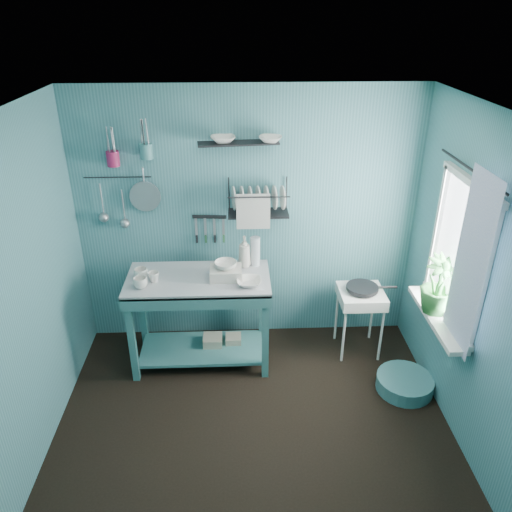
{
  "coord_description": "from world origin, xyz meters",
  "views": [
    {
      "loc": [
        -0.11,
        -2.87,
        3.08
      ],
      "look_at": [
        0.05,
        0.85,
        1.2
      ],
      "focal_mm": 35.0,
      "sensor_mm": 36.0,
      "label": 1
    }
  ],
  "objects_px": {
    "mug_right": "(141,274)",
    "utensil_cup_magenta": "(113,159)",
    "hotplate_stand": "(359,321)",
    "wash_tub": "(226,273)",
    "dish_rack": "(258,198)",
    "potted_plant": "(438,285)",
    "soap_bottle": "(244,252)",
    "colander": "(145,196)",
    "mug_mid": "(154,277)",
    "storage_tin_large": "(213,346)",
    "floor_basin": "(405,383)",
    "frying_pan": "(362,288)",
    "water_bottle": "(255,251)",
    "work_counter": "(201,320)",
    "storage_tin_small": "(234,344)",
    "mug_left": "(140,283)",
    "utensil_cup_teal": "(146,151)"
  },
  "relations": [
    {
      "from": "mug_right",
      "to": "utensil_cup_magenta",
      "type": "xyz_separation_m",
      "value": [
        -0.21,
        0.39,
        0.93
      ]
    },
    {
      "from": "hotplate_stand",
      "to": "utensil_cup_magenta",
      "type": "relative_size",
      "value": 5.14
    },
    {
      "from": "wash_tub",
      "to": "hotplate_stand",
      "type": "bearing_deg",
      "value": 5.06
    },
    {
      "from": "dish_rack",
      "to": "potted_plant",
      "type": "bearing_deg",
      "value": -27.71
    },
    {
      "from": "soap_bottle",
      "to": "colander",
      "type": "bearing_deg",
      "value": 166.18
    },
    {
      "from": "mug_mid",
      "to": "dish_rack",
      "type": "relative_size",
      "value": 0.18
    },
    {
      "from": "potted_plant",
      "to": "storage_tin_large",
      "type": "bearing_deg",
      "value": 163.25
    },
    {
      "from": "mug_mid",
      "to": "colander",
      "type": "relative_size",
      "value": 0.36
    },
    {
      "from": "dish_rack",
      "to": "floor_basin",
      "type": "height_order",
      "value": "dish_rack"
    },
    {
      "from": "frying_pan",
      "to": "potted_plant",
      "type": "relative_size",
      "value": 0.61
    },
    {
      "from": "dish_rack",
      "to": "hotplate_stand",
      "type": "bearing_deg",
      "value": -10.91
    },
    {
      "from": "dish_rack",
      "to": "frying_pan",
      "type": "bearing_deg",
      "value": -10.91
    },
    {
      "from": "storage_tin_large",
      "to": "wash_tub",
      "type": "bearing_deg",
      "value": -25.02
    },
    {
      "from": "wash_tub",
      "to": "water_bottle",
      "type": "height_order",
      "value": "water_bottle"
    },
    {
      "from": "hotplate_stand",
      "to": "colander",
      "type": "distance_m",
      "value": 2.34
    },
    {
      "from": "potted_plant",
      "to": "mug_right",
      "type": "bearing_deg",
      "value": 168.3
    },
    {
      "from": "dish_rack",
      "to": "floor_basin",
      "type": "bearing_deg",
      "value": -30.32
    },
    {
      "from": "mug_mid",
      "to": "colander",
      "type": "xyz_separation_m",
      "value": [
        -0.09,
        0.48,
        0.57
      ]
    },
    {
      "from": "hotplate_stand",
      "to": "mug_mid",
      "type": "bearing_deg",
      "value": -177.95
    },
    {
      "from": "mug_right",
      "to": "frying_pan",
      "type": "bearing_deg",
      "value": 2.62
    },
    {
      "from": "frying_pan",
      "to": "storage_tin_large",
      "type": "xyz_separation_m",
      "value": [
        -1.42,
        -0.04,
        -0.6
      ]
    },
    {
      "from": "work_counter",
      "to": "frying_pan",
      "type": "bearing_deg",
      "value": 11.66
    },
    {
      "from": "soap_bottle",
      "to": "storage_tin_small",
      "type": "height_order",
      "value": "soap_bottle"
    },
    {
      "from": "wash_tub",
      "to": "colander",
      "type": "bearing_deg",
      "value": 148.68
    },
    {
      "from": "mug_mid",
      "to": "storage_tin_small",
      "type": "distance_m",
      "value": 1.1
    },
    {
      "from": "storage_tin_large",
      "to": "floor_basin",
      "type": "height_order",
      "value": "storage_tin_large"
    },
    {
      "from": "mug_left",
      "to": "soap_bottle",
      "type": "height_order",
      "value": "soap_bottle"
    },
    {
      "from": "utensil_cup_magenta",
      "to": "colander",
      "type": "bearing_deg",
      "value": 7.21
    },
    {
      "from": "mug_left",
      "to": "soap_bottle",
      "type": "xyz_separation_m",
      "value": [
        0.9,
        0.36,
        0.1
      ]
    },
    {
      "from": "work_counter",
      "to": "dish_rack",
      "type": "bearing_deg",
      "value": 39.74
    },
    {
      "from": "hotplate_stand",
      "to": "mug_right",
      "type": "bearing_deg",
      "value": -179.91
    },
    {
      "from": "wash_tub",
      "to": "utensil_cup_teal",
      "type": "bearing_deg",
      "value": 148.37
    },
    {
      "from": "wash_tub",
      "to": "colander",
      "type": "height_order",
      "value": "colander"
    },
    {
      "from": "mug_left",
      "to": "frying_pan",
      "type": "distance_m",
      "value": 2.03
    },
    {
      "from": "water_bottle",
      "to": "floor_basin",
      "type": "bearing_deg",
      "value": -29.21
    },
    {
      "from": "work_counter",
      "to": "frying_pan",
      "type": "distance_m",
      "value": 1.54
    },
    {
      "from": "utensil_cup_teal",
      "to": "mug_left",
      "type": "bearing_deg",
      "value": -96.79
    },
    {
      "from": "wash_tub",
      "to": "utensil_cup_magenta",
      "type": "height_order",
      "value": "utensil_cup_magenta"
    },
    {
      "from": "mug_mid",
      "to": "wash_tub",
      "type": "xyz_separation_m",
      "value": [
        0.63,
        0.04,
        0.0
      ]
    },
    {
      "from": "mug_left",
      "to": "potted_plant",
      "type": "distance_m",
      "value": 2.47
    },
    {
      "from": "colander",
      "to": "potted_plant",
      "type": "distance_m",
      "value": 2.64
    },
    {
      "from": "colander",
      "to": "potted_plant",
      "type": "bearing_deg",
      "value": -20.91
    },
    {
      "from": "mug_left",
      "to": "potted_plant",
      "type": "height_order",
      "value": "potted_plant"
    },
    {
      "from": "storage_tin_small",
      "to": "work_counter",
      "type": "bearing_deg",
      "value": -165.07
    },
    {
      "from": "water_bottle",
      "to": "potted_plant",
      "type": "height_order",
      "value": "potted_plant"
    },
    {
      "from": "soap_bottle",
      "to": "water_bottle",
      "type": "height_order",
      "value": "soap_bottle"
    },
    {
      "from": "soap_bottle",
      "to": "utensil_cup_magenta",
      "type": "bearing_deg",
      "value": 170.48
    },
    {
      "from": "work_counter",
      "to": "mug_right",
      "type": "bearing_deg",
      "value": -171.83
    },
    {
      "from": "hotplate_stand",
      "to": "water_bottle",
      "type": "bearing_deg",
      "value": 170.2
    },
    {
      "from": "wash_tub",
      "to": "frying_pan",
      "type": "bearing_deg",
      "value": 5.06
    }
  ]
}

